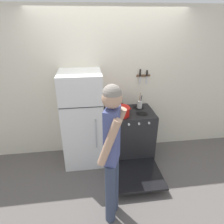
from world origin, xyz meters
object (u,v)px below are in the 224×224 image
tea_kettle (119,105)px  person (112,150)px  dutch_oven_pot (120,111)px  utensil_jar (140,104)px  stove_range (129,135)px  refrigerator (83,120)px

tea_kettle → person: person is taller
dutch_oven_pot → utensil_jar: utensil_jar is taller
stove_range → refrigerator: bearing=177.6°
person → refrigerator: bearing=36.9°
stove_range → utensil_jar: utensil_jar is taller
dutch_oven_pot → utensil_jar: bearing=33.3°
stove_range → dutch_oven_pot: (-0.18, -0.09, 0.53)m
utensil_jar → person: 1.49m
person → tea_kettle: bearing=8.6°
stove_range → dutch_oven_pot: size_ratio=3.84×
refrigerator → stove_range: size_ratio=1.20×
stove_range → dutch_oven_pot: bearing=-155.0°
utensil_jar → person: bearing=-116.8°
utensil_jar → dutch_oven_pot: bearing=-146.7°
person → dutch_oven_pot: bearing=6.5°
stove_range → utensil_jar: 0.59m
dutch_oven_pot → tea_kettle: 0.25m
tea_kettle → utensil_jar: 0.37m
tea_kettle → person: bearing=-102.7°
tea_kettle → utensil_jar: (0.37, 0.01, 0.00)m
dutch_oven_pot → utensil_jar: 0.46m
refrigerator → utensil_jar: refrigerator is taller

